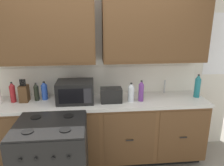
{
  "coord_description": "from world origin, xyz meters",
  "views": [
    {
      "loc": [
        -0.1,
        -2.41,
        1.99
      ],
      "look_at": [
        0.16,
        0.27,
        1.19
      ],
      "focal_mm": 34.08,
      "sensor_mm": 36.0,
      "label": 1
    }
  ],
  "objects": [
    {
      "name": "bottle_blue",
      "position": [
        -0.76,
        0.42,
        1.06
      ],
      "size": [
        0.08,
        0.08,
        0.25
      ],
      "color": "blue",
      "rests_on": "counter_run"
    },
    {
      "name": "stove_range",
      "position": [
        -0.56,
        -0.33,
        0.47
      ],
      "size": [
        0.76,
        0.68,
        0.95
      ],
      "color": "black",
      "rests_on": "ground_plane"
    },
    {
      "name": "wall_unit",
      "position": [
        0.0,
        0.5,
        1.68
      ],
      "size": [
        4.09,
        0.4,
        2.56
      ],
      "color": "silver",
      "rests_on": "ground_plane"
    },
    {
      "name": "bottle_dark",
      "position": [
        -0.85,
        0.38,
        1.06
      ],
      "size": [
        0.07,
        0.07,
        0.25
      ],
      "color": "black",
      "rests_on": "counter_run"
    },
    {
      "name": "bottle_violet",
      "position": [
        0.54,
        0.23,
        1.08
      ],
      "size": [
        0.07,
        0.07,
        0.29
      ],
      "color": "#663384",
      "rests_on": "counter_run"
    },
    {
      "name": "toaster",
      "position": [
        0.14,
        0.23,
        1.03
      ],
      "size": [
        0.28,
        0.18,
        0.19
      ],
      "color": "black",
      "rests_on": "counter_run"
    },
    {
      "name": "counter_run",
      "position": [
        0.0,
        0.3,
        0.48
      ],
      "size": [
        2.92,
        0.64,
        0.94
      ],
      "color": "black",
      "rests_on": "ground_plane"
    },
    {
      "name": "bottle_red",
      "position": [
        -1.15,
        0.35,
        1.07
      ],
      "size": [
        0.07,
        0.07,
        0.28
      ],
      "color": "maroon",
      "rests_on": "counter_run"
    },
    {
      "name": "bottle_clear",
      "position": [
        0.41,
        0.22,
        1.06
      ],
      "size": [
        0.08,
        0.08,
        0.26
      ],
      "color": "silver",
      "rests_on": "counter_run"
    },
    {
      "name": "sink_faucet",
      "position": [
        0.96,
        0.51,
        1.04
      ],
      "size": [
        0.02,
        0.02,
        0.2
      ],
      "primitive_type": "cylinder",
      "color": "#B2B5BA",
      "rests_on": "counter_run"
    },
    {
      "name": "microwave",
      "position": [
        -0.33,
        0.29,
        1.08
      ],
      "size": [
        0.48,
        0.37,
        0.28
      ],
      "color": "black",
      "rests_on": "counter_run"
    },
    {
      "name": "knife_block",
      "position": [
        -1.01,
        0.36,
        1.05
      ],
      "size": [
        0.11,
        0.14,
        0.31
      ],
      "color": "#52361E",
      "rests_on": "counter_run"
    },
    {
      "name": "bottle_teal",
      "position": [
        1.37,
        0.3,
        1.1
      ],
      "size": [
        0.08,
        0.08,
        0.33
      ],
      "color": "#1E707A",
      "rests_on": "counter_run"
    }
  ]
}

